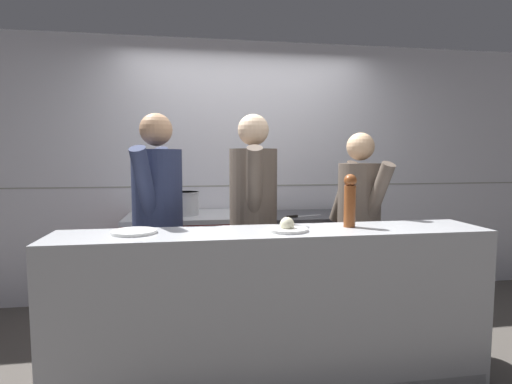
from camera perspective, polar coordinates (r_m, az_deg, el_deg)
The scene contains 13 objects.
ground_plane at distance 3.07m, azimuth 2.38°, elevation -23.03°, with size 14.00×14.00×0.00m, color #4C4742.
wall_back_tiled at distance 4.11m, azimuth -1.49°, elevation 3.03°, with size 8.00×0.06×2.60m.
oven_range at distance 3.80m, azimuth -9.41°, elevation -10.03°, with size 1.12×0.71×0.92m.
prep_counter at distance 3.95m, azimuth 7.06°, elevation -9.64°, with size 1.00×0.65×0.90m.
pass_counter at distance 2.57m, azimuth 2.79°, elevation -16.66°, with size 2.64×0.45×1.00m.
stock_pot at distance 3.67m, azimuth -9.95°, elevation -1.51°, with size 0.24×0.24×0.21m.
chefs_knife at distance 3.69m, azimuth 6.39°, elevation -3.44°, with size 0.35×0.14×0.02m.
plated_dish_main at distance 2.44m, azimuth -17.02°, elevation -5.46°, with size 0.26×0.26×0.02m.
plated_dish_appetiser at distance 2.41m, azimuth 4.46°, elevation -5.08°, with size 0.25×0.25×0.09m.
pepper_mill at distance 2.59m, azimuth 13.26°, elevation -1.03°, with size 0.08×0.08×0.34m.
chef_head_cook at distance 2.98m, azimuth -13.83°, elevation -4.18°, with size 0.44×0.76×1.76m.
chef_sous at distance 3.03m, azimuth -0.39°, elevation -3.81°, with size 0.40×0.77×1.76m.
chef_line at distance 3.26m, azimuth 14.45°, elevation -4.60°, with size 0.41×0.71×1.63m.
Camera 1 is at (-0.54, -2.65, 1.45)m, focal length 28.00 mm.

